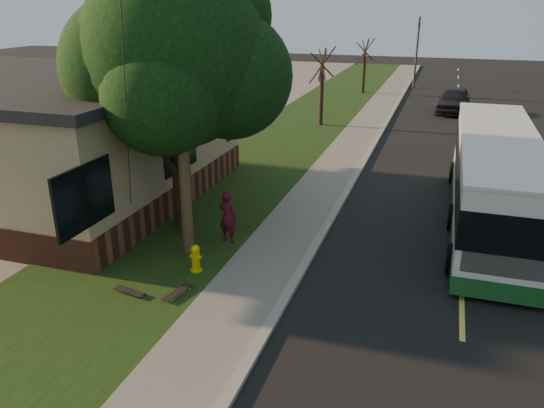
{
  "coord_description": "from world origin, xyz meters",
  "views": [
    {
      "loc": [
        3.1,
        -11.07,
        6.68
      ],
      "look_at": [
        -1.07,
        1.69,
        1.5
      ],
      "focal_mm": 35.0,
      "sensor_mm": 36.0,
      "label": 1
    }
  ],
  "objects_px": {
    "bare_tree_far": "(364,67)",
    "skateboarder": "(228,217)",
    "fire_hydrant": "(196,258)",
    "leafy_tree": "(177,58)",
    "traffic_signal": "(417,48)",
    "utility_pole": "(179,87)",
    "bare_tree_near": "(322,88)",
    "distant_car": "(454,100)",
    "transit_bus": "(494,177)",
    "skateboard_spare": "(129,291)",
    "skateboard_main": "(177,292)",
    "dumpster": "(142,146)"
  },
  "relations": [
    {
      "from": "dumpster",
      "to": "bare_tree_far",
      "type": "bearing_deg",
      "value": 73.6
    },
    {
      "from": "skateboarder",
      "to": "distant_car",
      "type": "bearing_deg",
      "value": -94.2
    },
    {
      "from": "utility_pole",
      "to": "transit_bus",
      "type": "xyz_separation_m",
      "value": [
        8.11,
        4.96,
        -3.09
      ]
    },
    {
      "from": "bare_tree_near",
      "to": "skateboard_spare",
      "type": "xyz_separation_m",
      "value": [
        -0.13,
        -19.55,
        -2.02
      ]
    },
    {
      "from": "transit_bus",
      "to": "skateboard_main",
      "type": "bearing_deg",
      "value": -135.44
    },
    {
      "from": "distant_car",
      "to": "leafy_tree",
      "type": "bearing_deg",
      "value": -104.48
    },
    {
      "from": "fire_hydrant",
      "to": "dumpster",
      "type": "xyz_separation_m",
      "value": [
        -6.71,
        8.56,
        0.3
      ]
    },
    {
      "from": "bare_tree_far",
      "to": "distant_car",
      "type": "height_order",
      "value": "bare_tree_far"
    },
    {
      "from": "utility_pole",
      "to": "skateboard_main",
      "type": "bearing_deg",
      "value": -70.2
    },
    {
      "from": "fire_hydrant",
      "to": "bare_tree_far",
      "type": "height_order",
      "value": "bare_tree_far"
    },
    {
      "from": "traffic_signal",
      "to": "dumpster",
      "type": "xyz_separation_m",
      "value": [
        -9.81,
        -25.44,
        -2.43
      ]
    },
    {
      "from": "skateboard_spare",
      "to": "skateboarder",
      "type": "bearing_deg",
      "value": 72.19
    },
    {
      "from": "fire_hydrant",
      "to": "skateboard_spare",
      "type": "xyz_separation_m",
      "value": [
        -1.03,
        -1.55,
        -0.3
      ]
    },
    {
      "from": "utility_pole",
      "to": "dumpster",
      "type": "height_order",
      "value": "utility_pole"
    },
    {
      "from": "leafy_tree",
      "to": "traffic_signal",
      "type": "relative_size",
      "value": 1.42
    },
    {
      "from": "fire_hydrant",
      "to": "transit_bus",
      "type": "xyz_separation_m",
      "value": [
        7.4,
        5.95,
        1.11
      ]
    },
    {
      "from": "bare_tree_near",
      "to": "skateboarder",
      "type": "bearing_deg",
      "value": -86.43
    },
    {
      "from": "bare_tree_near",
      "to": "skateboarder",
      "type": "relative_size",
      "value": 2.78
    },
    {
      "from": "fire_hydrant",
      "to": "bare_tree_far",
      "type": "distance_m",
      "value": 30.04
    },
    {
      "from": "fire_hydrant",
      "to": "distant_car",
      "type": "height_order",
      "value": "distant_car"
    },
    {
      "from": "bare_tree_far",
      "to": "skateboarder",
      "type": "distance_m",
      "value": 28.07
    },
    {
      "from": "leafy_tree",
      "to": "traffic_signal",
      "type": "bearing_deg",
      "value": 81.53
    },
    {
      "from": "dumpster",
      "to": "skateboarder",
      "type": "bearing_deg",
      "value": -44.13
    },
    {
      "from": "fire_hydrant",
      "to": "dumpster",
      "type": "relative_size",
      "value": 0.4
    },
    {
      "from": "leafy_tree",
      "to": "bare_tree_far",
      "type": "distance_m",
      "value": 27.56
    },
    {
      "from": "traffic_signal",
      "to": "skateboarder",
      "type": "height_order",
      "value": "traffic_signal"
    },
    {
      "from": "transit_bus",
      "to": "dumpster",
      "type": "bearing_deg",
      "value": 169.51
    },
    {
      "from": "fire_hydrant",
      "to": "transit_bus",
      "type": "relative_size",
      "value": 0.07
    },
    {
      "from": "transit_bus",
      "to": "distant_car",
      "type": "bearing_deg",
      "value": 93.72
    },
    {
      "from": "bare_tree_near",
      "to": "traffic_signal",
      "type": "relative_size",
      "value": 0.78
    },
    {
      "from": "bare_tree_near",
      "to": "distant_car",
      "type": "relative_size",
      "value": 0.94
    },
    {
      "from": "skateboarder",
      "to": "distant_car",
      "type": "relative_size",
      "value": 0.34
    },
    {
      "from": "fire_hydrant",
      "to": "transit_bus",
      "type": "distance_m",
      "value": 9.56
    },
    {
      "from": "skateboarder",
      "to": "skateboard_spare",
      "type": "bearing_deg",
      "value": 83.11
    },
    {
      "from": "transit_bus",
      "to": "skateboard_main",
      "type": "height_order",
      "value": "transit_bus"
    },
    {
      "from": "dumpster",
      "to": "distant_car",
      "type": "height_order",
      "value": "distant_car"
    },
    {
      "from": "utility_pole",
      "to": "bare_tree_near",
      "type": "distance_m",
      "value": 17.19
    },
    {
      "from": "leafy_tree",
      "to": "distant_car",
      "type": "xyz_separation_m",
      "value": [
        7.77,
        21.87,
        -4.38
      ]
    },
    {
      "from": "bare_tree_far",
      "to": "leafy_tree",
      "type": "bearing_deg",
      "value": -92.45
    },
    {
      "from": "dumpster",
      "to": "bare_tree_near",
      "type": "bearing_deg",
      "value": 58.39
    },
    {
      "from": "bare_tree_far",
      "to": "skateboard_spare",
      "type": "distance_m",
      "value": 31.62
    },
    {
      "from": "traffic_signal",
      "to": "skateboarder",
      "type": "xyz_separation_m",
      "value": [
        -3.0,
        -32.04,
        -2.32
      ]
    },
    {
      "from": "bare_tree_near",
      "to": "traffic_signal",
      "type": "bearing_deg",
      "value": 75.96
    },
    {
      "from": "traffic_signal",
      "to": "skateboard_main",
      "type": "distance_m",
      "value": 35.5
    },
    {
      "from": "leafy_tree",
      "to": "dumpster",
      "type": "xyz_separation_m",
      "value": [
        -5.14,
        5.91,
        -4.44
      ]
    },
    {
      "from": "bare_tree_far",
      "to": "skateboarder",
      "type": "bearing_deg",
      "value": -88.98
    },
    {
      "from": "fire_hydrant",
      "to": "skateboarder",
      "type": "relative_size",
      "value": 0.48
    },
    {
      "from": "skateboarder",
      "to": "distant_car",
      "type": "distance_m",
      "value": 23.38
    },
    {
      "from": "leafy_tree",
      "to": "skateboard_spare",
      "type": "xyz_separation_m",
      "value": [
        0.54,
        -4.2,
        -5.04
      ]
    },
    {
      "from": "skateboard_spare",
      "to": "dumpster",
      "type": "relative_size",
      "value": 0.48
    }
  ]
}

